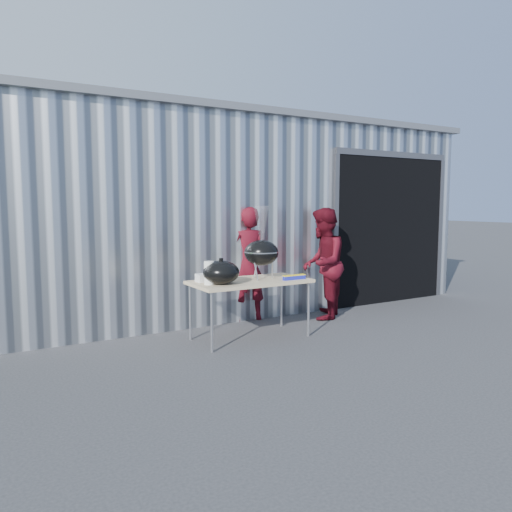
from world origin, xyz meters
TOP-DOWN VIEW (x-y plane):
  - ground at (0.00, 0.00)m, footprint 80.00×80.00m
  - building at (0.92, 4.59)m, footprint 8.20×6.20m
  - folding_table at (-0.00, 0.86)m, footprint 1.50×0.75m
  - kettle_grill at (0.17, 0.87)m, footprint 0.45×0.45m
  - grill_lid at (-0.46, 0.76)m, footprint 0.44×0.44m
  - paper_towels at (-0.60, 0.81)m, footprint 0.12×0.12m
  - white_tub at (-0.55, 1.03)m, footprint 0.20×0.15m
  - foil_box at (0.50, 0.61)m, footprint 0.32×0.05m
  - person_cook at (0.46, 1.75)m, footprint 0.65×0.46m
  - person_bystander at (1.49, 1.28)m, footprint 1.01×1.01m

SIDE VIEW (x-z plane):
  - ground at x=0.00m, z-range 0.00..0.00m
  - folding_table at x=0.00m, z-range 0.33..1.08m
  - foil_box at x=0.50m, z-range 0.75..0.81m
  - white_tub at x=-0.55m, z-range 0.75..0.85m
  - person_bystander at x=1.49m, z-range 0.00..1.65m
  - person_cook at x=0.46m, z-range 0.00..1.67m
  - paper_towels at x=-0.60m, z-range 0.75..1.03m
  - grill_lid at x=-0.46m, z-range 0.74..1.05m
  - kettle_grill at x=0.17m, z-range 0.70..1.64m
  - building at x=0.92m, z-range -0.01..3.09m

